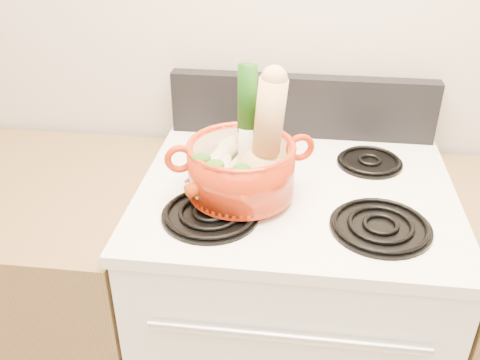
# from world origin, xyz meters

# --- Properties ---
(wall_back) EXTENTS (3.50, 0.02, 2.60)m
(wall_back) POSITION_xyz_m (0.00, 1.75, 1.30)
(wall_back) COLOR beige
(wall_back) RESTS_ON floor
(stove_body) EXTENTS (0.76, 0.65, 0.92)m
(stove_body) POSITION_xyz_m (0.00, 1.40, 0.46)
(stove_body) COLOR white
(stove_body) RESTS_ON floor
(cooktop) EXTENTS (0.78, 0.67, 0.03)m
(cooktop) POSITION_xyz_m (0.00, 1.40, 0.93)
(cooktop) COLOR silver
(cooktop) RESTS_ON stove_body
(control_backsplash) EXTENTS (0.76, 0.05, 0.18)m
(control_backsplash) POSITION_xyz_m (0.00, 1.70, 1.04)
(control_backsplash) COLOR black
(control_backsplash) RESTS_ON cooktop
(oven_handle) EXTENTS (0.60, 0.02, 0.02)m
(oven_handle) POSITION_xyz_m (0.00, 1.06, 0.78)
(oven_handle) COLOR silver
(oven_handle) RESTS_ON stove_body
(burner_front_left) EXTENTS (0.22, 0.22, 0.02)m
(burner_front_left) POSITION_xyz_m (-0.19, 1.24, 0.96)
(burner_front_left) COLOR black
(burner_front_left) RESTS_ON cooktop
(burner_front_right) EXTENTS (0.22, 0.22, 0.02)m
(burner_front_right) POSITION_xyz_m (0.19, 1.24, 0.96)
(burner_front_right) COLOR black
(burner_front_right) RESTS_ON cooktop
(burner_back_left) EXTENTS (0.17, 0.17, 0.02)m
(burner_back_left) POSITION_xyz_m (-0.19, 1.54, 0.96)
(burner_back_left) COLOR black
(burner_back_left) RESTS_ON cooktop
(burner_back_right) EXTENTS (0.17, 0.17, 0.02)m
(burner_back_right) POSITION_xyz_m (0.19, 1.54, 0.96)
(burner_back_right) COLOR black
(burner_back_right) RESTS_ON cooktop
(dutch_oven) EXTENTS (0.32, 0.32, 0.12)m
(dutch_oven) POSITION_xyz_m (-0.13, 1.33, 1.03)
(dutch_oven) COLOR #A8250A
(dutch_oven) RESTS_ON burner_front_left
(pot_handle_left) EXTENTS (0.07, 0.04, 0.07)m
(pot_handle_left) POSITION_xyz_m (-0.26, 1.28, 1.07)
(pot_handle_left) COLOR #A8250A
(pot_handle_left) RESTS_ON dutch_oven
(pot_handle_right) EXTENTS (0.07, 0.04, 0.07)m
(pot_handle_right) POSITION_xyz_m (0.00, 1.37, 1.07)
(pot_handle_right) COLOR #A8250A
(pot_handle_right) RESTS_ON dutch_oven
(squash) EXTENTS (0.16, 0.15, 0.28)m
(squash) POSITION_xyz_m (-0.09, 1.31, 1.13)
(squash) COLOR tan
(squash) RESTS_ON dutch_oven
(leek) EXTENTS (0.05, 0.06, 0.29)m
(leek) POSITION_xyz_m (-0.12, 1.35, 1.14)
(leek) COLOR silver
(leek) RESTS_ON dutch_oven
(ginger) EXTENTS (0.09, 0.07, 0.04)m
(ginger) POSITION_xyz_m (-0.10, 1.40, 1.01)
(ginger) COLOR #D5C283
(ginger) RESTS_ON dutch_oven
(parsnip_0) EXTENTS (0.15, 0.22, 0.06)m
(parsnip_0) POSITION_xyz_m (-0.16, 1.33, 1.02)
(parsnip_0) COLOR beige
(parsnip_0) RESTS_ON dutch_oven
(parsnip_1) EXTENTS (0.13, 0.18, 0.05)m
(parsnip_1) POSITION_xyz_m (-0.21, 1.37, 1.02)
(parsnip_1) COLOR beige
(parsnip_1) RESTS_ON dutch_oven
(parsnip_2) EXTENTS (0.08, 0.21, 0.06)m
(parsnip_2) POSITION_xyz_m (-0.17, 1.35, 1.03)
(parsnip_2) COLOR beige
(parsnip_2) RESTS_ON dutch_oven
(parsnip_3) EXTENTS (0.11, 0.19, 0.06)m
(parsnip_3) POSITION_xyz_m (-0.20, 1.33, 1.03)
(parsnip_3) COLOR beige
(parsnip_3) RESTS_ON dutch_oven
(parsnip_4) EXTENTS (0.11, 0.18, 0.05)m
(parsnip_4) POSITION_xyz_m (-0.20, 1.37, 1.04)
(parsnip_4) COLOR beige
(parsnip_4) RESTS_ON dutch_oven
(carrot_0) EXTENTS (0.06, 0.17, 0.05)m
(carrot_0) POSITION_xyz_m (-0.17, 1.30, 1.01)
(carrot_0) COLOR orange
(carrot_0) RESTS_ON dutch_oven
(carrot_1) EXTENTS (0.13, 0.14, 0.05)m
(carrot_1) POSITION_xyz_m (-0.19, 1.29, 1.02)
(carrot_1) COLOR red
(carrot_1) RESTS_ON dutch_oven
(carrot_2) EXTENTS (0.06, 0.16, 0.04)m
(carrot_2) POSITION_xyz_m (-0.10, 1.28, 1.02)
(carrot_2) COLOR #B83209
(carrot_2) RESTS_ON dutch_oven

